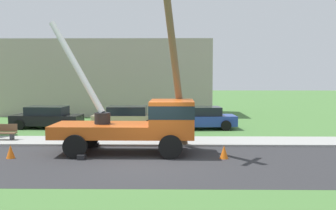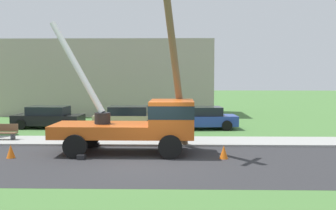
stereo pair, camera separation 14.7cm
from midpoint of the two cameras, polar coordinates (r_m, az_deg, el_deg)
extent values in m
plane|color=#477538|center=(27.88, -1.25, -2.84)|extent=(120.00, 120.00, 0.00)
cube|color=#2B2B2D|center=(16.06, -2.86, -8.19)|extent=(80.00, 7.27, 0.01)
cube|color=#9E9E99|center=(20.90, -1.97, -5.12)|extent=(80.00, 2.63, 0.10)
cube|color=#C65119|center=(18.15, -9.54, -3.51)|extent=(4.32, 2.43, 0.55)
cube|color=#C65119|center=(17.76, 0.32, -1.92)|extent=(1.92, 2.41, 1.60)
cube|color=#19232D|center=(17.73, 0.32, -0.79)|extent=(1.94, 2.43, 0.56)
cylinder|color=black|center=(18.08, -9.50, -1.87)|extent=(0.70, 0.70, 0.50)
cylinder|color=silver|center=(18.89, -13.04, 5.33)|extent=(2.88, 1.67, 4.26)
cube|color=black|center=(17.03, -12.42, -7.23)|extent=(0.30, 0.30, 0.20)
cube|color=black|center=(19.81, -10.43, -5.57)|extent=(0.30, 0.30, 0.20)
cylinder|color=black|center=(16.73, 0.10, -5.94)|extent=(1.00, 0.30, 1.00)
cylinder|color=black|center=(19.09, 0.25, -4.66)|extent=(1.00, 0.30, 1.00)
cylinder|color=black|center=(17.27, -13.25, -5.73)|extent=(1.00, 0.30, 1.00)
cylinder|color=black|center=(19.57, -11.48, -4.52)|extent=(1.00, 0.30, 1.00)
cylinder|color=brown|center=(18.21, 0.62, 6.84)|extent=(1.48, 2.98, 8.66)
cone|color=orange|center=(16.94, 7.68, -6.61)|extent=(0.36, 0.36, 0.56)
cone|color=orange|center=(18.12, -21.61, -6.16)|extent=(0.36, 0.36, 0.56)
cone|color=orange|center=(19.00, 0.61, -5.37)|extent=(0.36, 0.36, 0.56)
cube|color=black|center=(27.32, -16.87, -2.01)|extent=(4.52, 2.11, 0.65)
cube|color=black|center=(27.26, -16.90, -0.76)|extent=(2.58, 1.83, 0.55)
cylinder|color=black|center=(25.99, -14.63, -2.79)|extent=(0.64, 0.22, 0.64)
cylinder|color=black|center=(27.68, -13.38, -2.34)|extent=(0.64, 0.22, 0.64)
cylinder|color=black|center=(27.11, -20.43, -2.64)|extent=(0.64, 0.22, 0.64)
cylinder|color=black|center=(28.73, -18.88, -2.21)|extent=(0.64, 0.22, 0.64)
cube|color=tan|center=(26.31, -5.95, -2.09)|extent=(4.40, 1.80, 0.65)
cube|color=black|center=(26.25, -5.96, -0.78)|extent=(2.47, 1.66, 0.55)
cylinder|color=black|center=(25.31, -2.92, -2.84)|extent=(0.64, 0.22, 0.64)
cylinder|color=black|center=(27.10, -2.67, -2.37)|extent=(0.64, 0.22, 0.64)
cylinder|color=black|center=(25.67, -9.41, -2.80)|extent=(0.64, 0.22, 0.64)
cylinder|color=black|center=(27.43, -8.74, -2.33)|extent=(0.64, 0.22, 0.64)
cube|color=#263F99|center=(25.86, 4.51, -2.19)|extent=(4.53, 2.14, 0.65)
cube|color=black|center=(25.80, 4.52, -0.86)|extent=(2.59, 1.85, 0.55)
cylinder|color=black|center=(25.26, 8.06, -2.90)|extent=(0.64, 0.22, 0.64)
cylinder|color=black|center=(27.01, 7.29, -2.42)|extent=(0.64, 0.22, 0.64)
cylinder|color=black|center=(24.84, 1.48, -2.98)|extent=(0.64, 0.22, 0.64)
cylinder|color=black|center=(26.62, 1.13, -2.48)|extent=(0.64, 0.22, 0.64)
cube|color=brown|center=(22.71, -22.80, -3.68)|extent=(1.60, 0.44, 0.06)
cube|color=brown|center=(22.86, -22.62, -2.99)|extent=(1.60, 0.06, 0.40)
cube|color=#333338|center=(22.51, -21.38, -4.29)|extent=(0.10, 0.40, 0.45)
cube|color=#A5998C|center=(36.20, -8.61, 3.85)|extent=(18.00, 6.00, 6.40)
camera|label=1|loc=(0.07, -90.23, -0.02)|focal=43.07mm
camera|label=2|loc=(0.07, 89.77, 0.02)|focal=43.07mm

